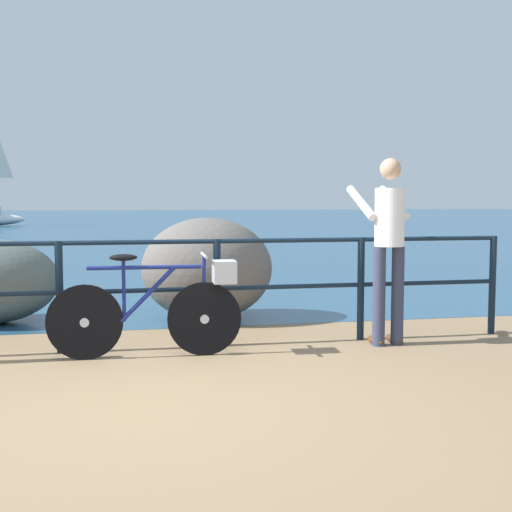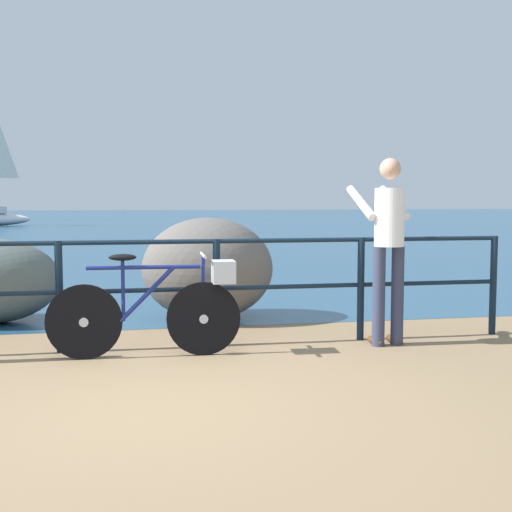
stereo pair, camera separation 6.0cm
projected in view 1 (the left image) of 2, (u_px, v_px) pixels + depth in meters
The scene contains 6 objects.
ground_plane at pixel (126, 240), 24.00m from camera, with size 120.00×120.00×0.10m, color #846B4C.
sea_surface at pixel (123, 218), 51.01m from camera, with size 120.00×90.00×0.01m, color navy.
promenade_railing at pixel (140, 281), 6.12m from camera, with size 7.27×0.07×1.02m.
bicycle at pixel (162, 305), 5.83m from camera, with size 1.70×0.48×0.92m.
person_at_railing at pixel (388, 242), 6.28m from camera, with size 0.50×0.66×1.78m.
breakwater_boulder_main at pixel (207, 269), 7.65m from camera, with size 1.52×1.25×1.19m.
Camera 1 is at (-0.17, -4.42, 1.38)m, focal length 46.41 mm.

